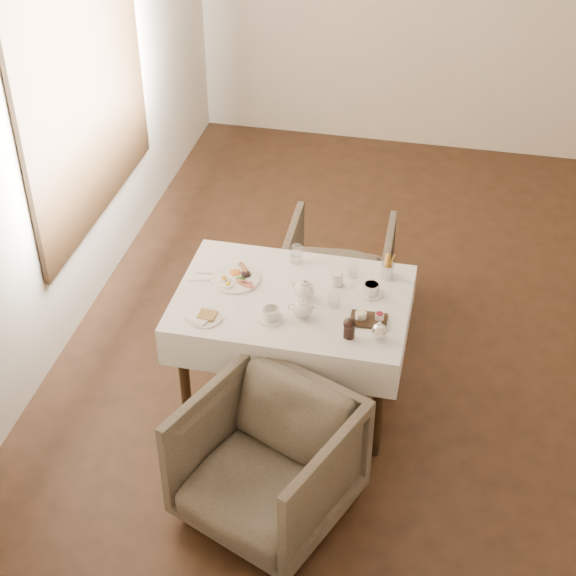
% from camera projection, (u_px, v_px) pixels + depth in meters
% --- Properties ---
extents(room, '(5.00, 5.00, 5.00)m').
position_uv_depth(room, '(82.00, 63.00, 5.29)').
color(room, black).
rests_on(room, ground).
extents(table, '(1.28, 0.88, 0.75)m').
position_uv_depth(table, '(292.00, 313.00, 4.90)').
color(table, black).
rests_on(table, ground).
extents(armchair_near, '(1.00, 1.01, 0.71)m').
position_uv_depth(armchair_near, '(267.00, 463.00, 4.39)').
color(armchair_near, '#453E33').
rests_on(armchair_near, ground).
extents(armchair_far, '(0.69, 0.71, 0.63)m').
position_uv_depth(armchair_far, '(339.00, 269.00, 5.79)').
color(armchair_far, '#453E33').
rests_on(armchair_far, ground).
extents(breakfast_plate, '(0.28, 0.28, 0.04)m').
position_uv_depth(breakfast_plate, '(235.00, 278.00, 4.95)').
color(breakfast_plate, white).
rests_on(breakfast_plate, table).
extents(side_plate, '(0.19, 0.18, 0.02)m').
position_uv_depth(side_plate, '(203.00, 317.00, 4.67)').
color(side_plate, white).
rests_on(side_plate, table).
extents(teapot_centre, '(0.18, 0.16, 0.12)m').
position_uv_depth(teapot_centre, '(304.00, 288.00, 4.79)').
color(teapot_centre, white).
rests_on(teapot_centre, table).
extents(teapot_front, '(0.16, 0.13, 0.12)m').
position_uv_depth(teapot_front, '(303.00, 307.00, 4.65)').
color(teapot_front, white).
rests_on(teapot_front, table).
extents(creamer, '(0.07, 0.07, 0.08)m').
position_uv_depth(creamer, '(337.00, 279.00, 4.89)').
color(creamer, white).
rests_on(creamer, table).
extents(teacup_near, '(0.14, 0.14, 0.07)m').
position_uv_depth(teacup_near, '(271.00, 314.00, 4.65)').
color(teacup_near, white).
rests_on(teacup_near, table).
extents(teacup_far, '(0.14, 0.14, 0.07)m').
position_uv_depth(teacup_far, '(371.00, 289.00, 4.83)').
color(teacup_far, white).
rests_on(teacup_far, table).
extents(glass_left, '(0.08, 0.08, 0.10)m').
position_uv_depth(glass_left, '(296.00, 254.00, 5.07)').
color(glass_left, silver).
rests_on(glass_left, table).
extents(glass_mid, '(0.08, 0.08, 0.09)m').
position_uv_depth(glass_mid, '(335.00, 299.00, 4.74)').
color(glass_mid, silver).
rests_on(glass_mid, table).
extents(glass_right, '(0.08, 0.08, 0.09)m').
position_uv_depth(glass_right, '(353.00, 269.00, 4.96)').
color(glass_right, silver).
rests_on(glass_right, table).
extents(condiment_board, '(0.20, 0.13, 0.05)m').
position_uv_depth(condiment_board, '(368.00, 319.00, 4.65)').
color(condiment_board, black).
rests_on(condiment_board, table).
extents(pepper_mill_left, '(0.07, 0.07, 0.12)m').
position_uv_depth(pepper_mill_left, '(348.00, 328.00, 4.52)').
color(pepper_mill_left, black).
rests_on(pepper_mill_left, table).
extents(pepper_mill_right, '(0.07, 0.07, 0.12)m').
position_uv_depth(pepper_mill_right, '(350.00, 328.00, 4.51)').
color(pepper_mill_right, black).
rests_on(pepper_mill_right, table).
extents(silver_pot, '(0.13, 0.12, 0.11)m').
position_uv_depth(silver_pot, '(379.00, 330.00, 4.51)').
color(silver_pot, white).
rests_on(silver_pot, table).
extents(fries_cup, '(0.07, 0.07, 0.16)m').
position_uv_depth(fries_cup, '(387.00, 267.00, 4.93)').
color(fries_cup, silver).
rests_on(fries_cup, table).
extents(cutlery_fork, '(0.21, 0.05, 0.00)m').
position_uv_depth(cutlery_fork, '(213.00, 274.00, 4.99)').
color(cutlery_fork, silver).
rests_on(cutlery_fork, table).
extents(cutlery_knife, '(0.19, 0.06, 0.00)m').
position_uv_depth(cutlery_knife, '(204.00, 281.00, 4.94)').
color(cutlery_knife, silver).
rests_on(cutlery_knife, table).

